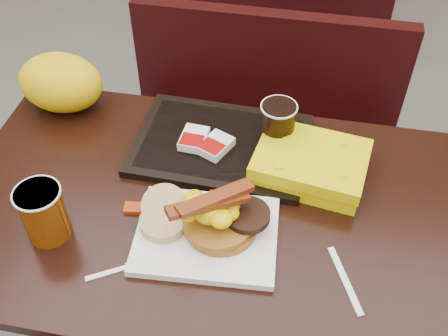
% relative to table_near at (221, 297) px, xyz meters
% --- Properties ---
extents(table_near, '(1.20, 0.70, 0.75)m').
position_rel_table_near_xyz_m(table_near, '(0.00, 0.00, 0.00)').
color(table_near, black).
rests_on(table_near, floor).
extents(bench_near_n, '(1.00, 0.46, 0.72)m').
position_rel_table_near_xyz_m(bench_near_n, '(0.00, 0.70, -0.02)').
color(bench_near_n, black).
rests_on(bench_near_n, floor).
extents(platter, '(0.31, 0.25, 0.02)m').
position_rel_table_near_xyz_m(platter, '(-0.01, -0.09, 0.38)').
color(platter, white).
rests_on(platter, table_near).
extents(pancake_stack, '(0.18, 0.18, 0.03)m').
position_rel_table_near_xyz_m(pancake_stack, '(0.02, -0.07, 0.41)').
color(pancake_stack, '#A56D1B').
rests_on(pancake_stack, platter).
extents(sausage_patty, '(0.11, 0.11, 0.01)m').
position_rel_table_near_xyz_m(sausage_patty, '(0.07, -0.05, 0.43)').
color(sausage_patty, black).
rests_on(sausage_patty, pancake_stack).
extents(scrambled_eggs, '(0.12, 0.10, 0.05)m').
position_rel_table_near_xyz_m(scrambled_eggs, '(-0.01, -0.08, 0.45)').
color(scrambled_eggs, '#FFDD05').
rests_on(scrambled_eggs, pancake_stack).
extents(bacon_strips, '(0.18, 0.16, 0.01)m').
position_rel_table_near_xyz_m(bacon_strips, '(-0.01, -0.08, 0.49)').
color(bacon_strips, '#460F05').
rests_on(bacon_strips, scrambled_eggs).
extents(muffin_bottom, '(0.12, 0.12, 0.02)m').
position_rel_table_near_xyz_m(muffin_bottom, '(-0.10, -0.09, 0.40)').
color(muffin_bottom, tan).
rests_on(muffin_bottom, platter).
extents(muffin_top, '(0.11, 0.11, 0.06)m').
position_rel_table_near_xyz_m(muffin_top, '(-0.11, -0.05, 0.42)').
color(muffin_top, tan).
rests_on(muffin_top, platter).
extents(coffee_cup_near, '(0.10, 0.10, 0.13)m').
position_rel_table_near_xyz_m(coffee_cup_near, '(-0.34, -0.13, 0.44)').
color(coffee_cup_near, '#994305').
rests_on(coffee_cup_near, table_near).
extents(fork, '(0.11, 0.08, 0.00)m').
position_rel_table_near_xyz_m(fork, '(-0.19, -0.21, 0.38)').
color(fork, white).
rests_on(fork, table_near).
extents(knife, '(0.08, 0.15, 0.00)m').
position_rel_table_near_xyz_m(knife, '(0.28, -0.14, 0.38)').
color(knife, white).
rests_on(knife, table_near).
extents(condiment_syrup, '(0.04, 0.03, 0.01)m').
position_rel_table_near_xyz_m(condiment_syrup, '(-0.19, -0.04, 0.38)').
color(condiment_syrup, '#A22706').
rests_on(condiment_syrup, table_near).
extents(condiment_ketchup, '(0.05, 0.04, 0.01)m').
position_rel_table_near_xyz_m(condiment_ketchup, '(-0.01, 0.04, 0.38)').
color(condiment_ketchup, '#8C0504').
rests_on(condiment_ketchup, table_near).
extents(tray, '(0.42, 0.31, 0.02)m').
position_rel_table_near_xyz_m(tray, '(-0.04, 0.19, 0.38)').
color(tray, black).
rests_on(tray, table_near).
extents(hashbrown_sleeve_left, '(0.06, 0.08, 0.02)m').
position_rel_table_near_xyz_m(hashbrown_sleeve_left, '(-0.10, 0.18, 0.41)').
color(hashbrown_sleeve_left, silver).
rests_on(hashbrown_sleeve_left, tray).
extents(hashbrown_sleeve_right, '(0.09, 0.10, 0.02)m').
position_rel_table_near_xyz_m(hashbrown_sleeve_right, '(-0.04, 0.16, 0.41)').
color(hashbrown_sleeve_right, silver).
rests_on(hashbrown_sleeve_right, tray).
extents(coffee_cup_far, '(0.10, 0.10, 0.11)m').
position_rel_table_near_xyz_m(coffee_cup_far, '(0.09, 0.21, 0.45)').
color(coffee_cup_far, black).
rests_on(coffee_cup_far, tray).
extents(clamshell, '(0.27, 0.22, 0.07)m').
position_rel_table_near_xyz_m(clamshell, '(0.18, 0.14, 0.41)').
color(clamshell, '#D7BF03').
rests_on(clamshell, table_near).
extents(paper_bag, '(0.27, 0.24, 0.15)m').
position_rel_table_near_xyz_m(paper_bag, '(-0.47, 0.27, 0.45)').
color(paper_bag, orange).
rests_on(paper_bag, table_near).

